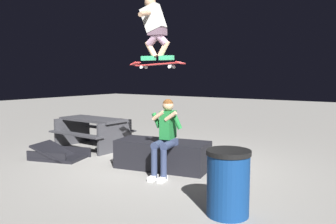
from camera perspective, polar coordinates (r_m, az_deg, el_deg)
The scene contains 8 objects.
ground_plane at distance 6.95m, azimuth -0.87°, elevation -8.93°, with size 40.00×40.00×0.00m, color gray.
ledge_box_main at distance 6.72m, azimuth -0.92°, elevation -7.07°, with size 1.78×0.73×0.54m, color black.
person_sitting_on_ledge at distance 6.14m, azimuth -0.41°, elevation -3.49°, with size 0.60×0.78×1.38m.
skateboard at distance 6.23m, azimuth -1.78°, elevation 7.88°, with size 1.04×0.37×0.13m.
skater_airborne at distance 6.31m, azimuth -2.27°, elevation 14.11°, with size 0.63×0.89×1.12m.
kicker_ramp at distance 7.88m, azimuth -17.51°, elevation -6.89°, with size 1.21×1.01×0.44m.
picnic_table_back at distance 8.76m, azimuth -12.36°, elevation -2.61°, with size 1.73×1.37×0.75m.
trash_bin at distance 4.57m, azimuth 9.91°, elevation -11.43°, with size 0.57×0.57×0.86m.
Camera 1 is at (-3.89, 5.47, 1.80)m, focal length 36.82 mm.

